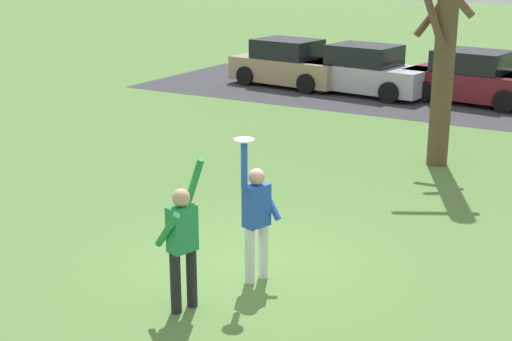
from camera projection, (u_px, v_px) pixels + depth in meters
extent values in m
plane|color=#567F3D|center=(245.00, 266.00, 10.76)|extent=(120.00, 120.00, 0.00)
cylinder|color=silver|center=(263.00, 251.00, 10.28)|extent=(0.14, 0.14, 0.82)
cylinder|color=silver|center=(250.00, 256.00, 10.11)|extent=(0.14, 0.14, 0.82)
cube|color=#234CB2|center=(257.00, 205.00, 9.99)|extent=(0.31, 0.41, 0.60)
sphere|color=tan|center=(257.00, 177.00, 9.87)|extent=(0.23, 0.23, 0.23)
cylinder|color=#234CB2|center=(268.00, 199.00, 10.12)|extent=(0.48, 0.22, 0.58)
cylinder|color=#234CB2|center=(244.00, 165.00, 9.66)|extent=(0.09, 0.09, 0.66)
cylinder|color=black|center=(176.00, 283.00, 9.27)|extent=(0.14, 0.14, 0.82)
cylinder|color=black|center=(192.00, 277.00, 9.44)|extent=(0.14, 0.14, 0.82)
cube|color=#238447|center=(182.00, 229.00, 9.15)|extent=(0.31, 0.41, 0.60)
sphere|color=tan|center=(181.00, 198.00, 9.03)|extent=(0.23, 0.23, 0.23)
cylinder|color=#238447|center=(167.00, 230.00, 8.99)|extent=(0.48, 0.22, 0.58)
cylinder|color=#238447|center=(195.00, 180.00, 9.12)|extent=(0.35, 0.17, 0.65)
cylinder|color=white|center=(244.00, 140.00, 9.56)|extent=(0.27, 0.27, 0.02)
cube|color=tan|center=(291.00, 70.00, 25.06)|extent=(4.30, 2.31, 0.80)
cube|color=black|center=(287.00, 49.00, 24.94)|extent=(2.29, 1.90, 0.64)
cylinder|color=black|center=(336.00, 76.00, 25.07)|extent=(0.68, 0.30, 0.66)
cylinder|color=black|center=(306.00, 84.00, 23.69)|extent=(0.68, 0.30, 0.66)
cylinder|color=black|center=(276.00, 69.00, 26.56)|extent=(0.68, 0.30, 0.66)
cylinder|color=black|center=(245.00, 76.00, 25.18)|extent=(0.68, 0.30, 0.66)
cube|color=#BCBCC1|center=(368.00, 77.00, 23.57)|extent=(4.30, 2.31, 0.80)
cube|color=black|center=(364.00, 55.00, 23.45)|extent=(2.29, 1.90, 0.64)
cylinder|color=black|center=(415.00, 84.00, 23.58)|extent=(0.68, 0.30, 0.66)
cylinder|color=black|center=(389.00, 93.00, 22.20)|extent=(0.68, 0.30, 0.66)
cylinder|color=black|center=(348.00, 76.00, 25.07)|extent=(0.68, 0.30, 0.66)
cylinder|color=black|center=(319.00, 84.00, 23.69)|extent=(0.68, 0.30, 0.66)
cube|color=maroon|center=(474.00, 85.00, 22.24)|extent=(4.30, 2.31, 0.80)
cube|color=black|center=(472.00, 61.00, 22.12)|extent=(2.29, 1.90, 0.64)
cylinder|color=black|center=(504.00, 102.00, 20.87)|extent=(0.68, 0.30, 0.66)
cylinder|color=black|center=(447.00, 84.00, 23.74)|extent=(0.68, 0.30, 0.66)
cylinder|color=black|center=(423.00, 92.00, 22.36)|extent=(0.68, 0.30, 0.66)
cube|color=#38383D|center=(464.00, 103.00, 22.35)|extent=(21.63, 6.40, 0.01)
cylinder|color=brown|center=(446.00, 33.00, 15.10)|extent=(0.45, 0.45, 5.69)
cylinder|color=brown|center=(434.00, 20.00, 14.89)|extent=(0.75, 0.60, 1.15)
cylinder|color=brown|center=(437.00, 9.00, 15.38)|extent=(0.81, 0.84, 1.17)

